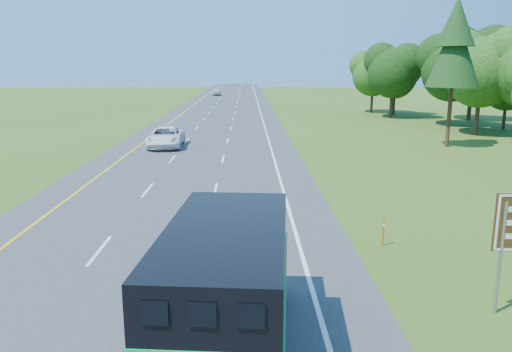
% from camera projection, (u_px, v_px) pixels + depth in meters
% --- Properties ---
extents(road, '(15.00, 260.00, 0.04)m').
position_uv_depth(road, '(215.00, 125.00, 56.24)').
color(road, '#38383A').
rests_on(road, ground).
extents(lane_markings, '(11.15, 260.00, 0.01)m').
position_uv_depth(lane_markings, '(215.00, 125.00, 56.23)').
color(lane_markings, yellow).
rests_on(lane_markings, road).
extents(horse_truck, '(3.01, 7.88, 3.42)m').
position_uv_depth(horse_truck, '(230.00, 287.00, 10.95)').
color(horse_truck, black).
rests_on(horse_truck, road).
extents(white_suv, '(2.92, 5.97, 1.63)m').
position_uv_depth(white_suv, '(166.00, 137.00, 41.00)').
color(white_suv, white).
rests_on(white_suv, road).
extents(far_car, '(2.13, 4.62, 1.53)m').
position_uv_depth(far_car, '(217.00, 92.00, 110.73)').
color(far_car, '#AEAFB5').
rests_on(far_car, road).
extents(delineator, '(0.09, 0.05, 1.05)m').
position_uv_depth(delineator, '(383.00, 232.00, 18.60)').
color(delineator, '#D9630B').
rests_on(delineator, ground).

